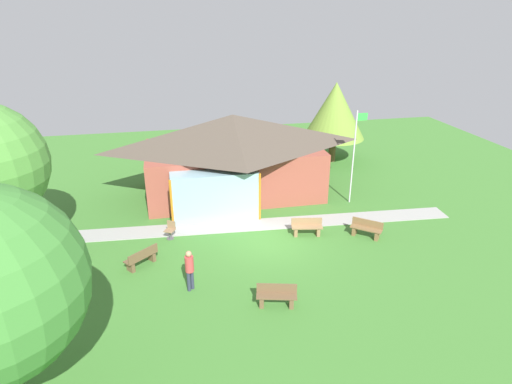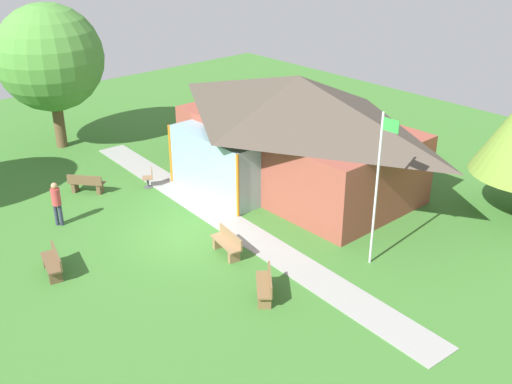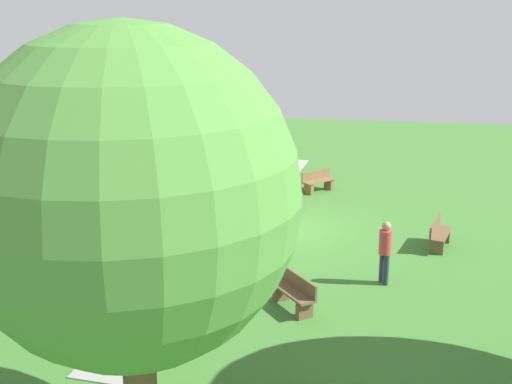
{
  "view_description": "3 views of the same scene",
  "coord_description": "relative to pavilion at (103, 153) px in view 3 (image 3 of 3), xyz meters",
  "views": [
    {
      "loc": [
        -4.35,
        -17.52,
        10.2
      ],
      "look_at": [
        -0.17,
        2.63,
        1.5
      ],
      "focal_mm": 30.4,
      "sensor_mm": 36.0,
      "label": 1
    },
    {
      "loc": [
        16.05,
        -10.93,
        10.82
      ],
      "look_at": [
        0.61,
        2.77,
        1.16
      ],
      "focal_mm": 42.59,
      "sensor_mm": 36.0,
      "label": 2
    },
    {
      "loc": [
        -20.3,
        -2.82,
        7.12
      ],
      "look_at": [
        0.36,
        1.25,
        1.09
      ],
      "focal_mm": 45.59,
      "sensor_mm": 36.0,
      "label": 3
    }
  ],
  "objects": [
    {
      "name": "ground_plane",
      "position": [
        0.83,
        -6.14,
        -2.47
      ],
      "size": [
        44.0,
        44.0,
        0.0
      ],
      "primitive_type": "plane",
      "color": "#3D752D"
    },
    {
      "name": "pavilion",
      "position": [
        0.0,
        0.0,
        0.0
      ],
      "size": [
        10.92,
        7.15,
        4.75
      ],
      "color": "brown",
      "rests_on": "ground_plane"
    },
    {
      "name": "footpath",
      "position": [
        0.83,
        -4.32,
        -2.46
      ],
      "size": [
        19.88,
        2.51,
        0.03
      ],
      "primitive_type": "cube",
      "rotation": [
        0.0,
        0.0,
        -0.06
      ],
      "color": "#999993",
      "rests_on": "ground_plane"
    },
    {
      "name": "flagpole",
      "position": [
        6.36,
        -2.57,
        0.45
      ],
      "size": [
        0.64,
        0.08,
        5.28
      ],
      "color": "silver",
      "rests_on": "ground_plane"
    },
    {
      "name": "bench_rear_near_path",
      "position": [
        2.72,
        -5.82,
        -2.07
      ],
      "size": [
        1.55,
        0.7,
        0.84
      ],
      "rotation": [
        0.0,
        0.0,
        2.96
      ],
      "color": "olive",
      "rests_on": "ground_plane"
    },
    {
      "name": "bench_front_center",
      "position": [
        -0.07,
        -10.83,
        -2.07
      ],
      "size": [
        1.56,
        0.79,
        0.84
      ],
      "rotation": [
        0.0,
        0.0,
        2.9
      ],
      "color": "brown",
      "rests_on": "ground_plane"
    },
    {
      "name": "bench_mid_right",
      "position": [
        5.48,
        -6.57,
        -2.07
      ],
      "size": [
        1.43,
        1.3,
        0.84
      ],
      "rotation": [
        0.0,
        0.0,
        2.44
      ],
      "color": "brown",
      "rests_on": "ground_plane"
    },
    {
      "name": "bench_mid_left",
      "position": [
        -5.07,
        -7.07,
        -2.07
      ],
      "size": [
        1.44,
        1.3,
        0.84
      ],
      "rotation": [
        0.0,
        0.0,
        0.69
      ],
      "color": "brown",
      "rests_on": "ground_plane"
    },
    {
      "name": "patio_chair_west",
      "position": [
        -3.8,
        -4.8,
        -2.06
      ],
      "size": [
        0.6,
        0.6,
        0.86
      ],
      "rotation": [
        0.0,
        0.0,
        2.61
      ],
      "color": "#8C6B4C",
      "rests_on": "ground_plane"
    },
    {
      "name": "visitor_strolling_lawn",
      "position": [
        -3.14,
        -9.2,
        -1.45
      ],
      "size": [
        0.34,
        0.34,
        1.74
      ],
      "rotation": [
        0.0,
        0.0,
        3.84
      ],
      "color": "#2D3347",
      "rests_on": "ground_plane"
    },
    {
      "name": "tree_behind_pavilion_right",
      "position": [
        7.95,
        4.54,
        1.22
      ],
      "size": [
        4.31,
        4.31,
        5.65
      ],
      "color": "brown",
      "rests_on": "ground_plane"
    },
    {
      "name": "tree_west_hedge",
      "position": [
        -10.92,
        -5.4,
        1.97
      ],
      "size": [
        5.05,
        5.05,
        6.98
      ],
      "color": "brown",
      "rests_on": "ground_plane"
    }
  ]
}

